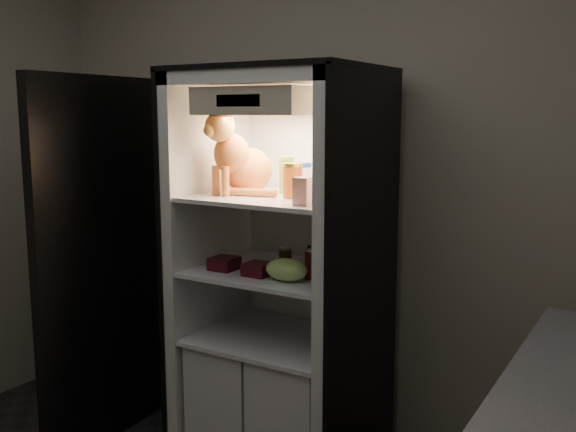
{
  "coord_description": "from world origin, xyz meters",
  "views": [
    {
      "loc": [
        1.57,
        -1.18,
        1.67
      ],
      "look_at": [
        0.06,
        1.32,
        1.2
      ],
      "focal_mm": 40.0,
      "sensor_mm": 36.0,
      "label": 1
    }
  ],
  "objects_px": {
    "berry_box_right": "(258,269)",
    "salsa_jar": "(293,181)",
    "refrigerator": "(284,296)",
    "cream_carton": "(304,191)",
    "tabby_cat": "(240,160)",
    "soda_can_c": "(313,264)",
    "berry_box_left": "(224,263)",
    "soda_can_a": "(314,256)",
    "grape_bag": "(287,270)",
    "soda_can_b": "(324,263)",
    "mayo_tub": "(301,177)",
    "pepper_jar": "(346,172)",
    "condiment_jar": "(285,256)",
    "parmesan_shaker": "(286,175)"
  },
  "relations": [
    {
      "from": "mayo_tub",
      "to": "salsa_jar",
      "type": "distance_m",
      "value": 0.23
    },
    {
      "from": "soda_can_c",
      "to": "berry_box_left",
      "type": "height_order",
      "value": "soda_can_c"
    },
    {
      "from": "parmesan_shaker",
      "to": "salsa_jar",
      "type": "height_order",
      "value": "parmesan_shaker"
    },
    {
      "from": "grape_bag",
      "to": "soda_can_b",
      "type": "bearing_deg",
      "value": 45.59
    },
    {
      "from": "cream_carton",
      "to": "refrigerator",
      "type": "bearing_deg",
      "value": 134.13
    },
    {
      "from": "tabby_cat",
      "to": "soda_can_c",
      "type": "relative_size",
      "value": 3.22
    },
    {
      "from": "mayo_tub",
      "to": "soda_can_a",
      "type": "relative_size",
      "value": 1.17
    },
    {
      "from": "salsa_jar",
      "to": "condiment_jar",
      "type": "bearing_deg",
      "value": 132.67
    },
    {
      "from": "refrigerator",
      "to": "soda_can_c",
      "type": "xyz_separation_m",
      "value": [
        0.23,
        -0.13,
        0.21
      ]
    },
    {
      "from": "cream_carton",
      "to": "berry_box_left",
      "type": "height_order",
      "value": "cream_carton"
    },
    {
      "from": "salsa_jar",
      "to": "grape_bag",
      "type": "height_order",
      "value": "salsa_jar"
    },
    {
      "from": "cream_carton",
      "to": "berry_box_right",
      "type": "bearing_deg",
      "value": 166.6
    },
    {
      "from": "cream_carton",
      "to": "berry_box_left",
      "type": "distance_m",
      "value": 0.61
    },
    {
      "from": "parmesan_shaker",
      "to": "soda_can_a",
      "type": "distance_m",
      "value": 0.4
    },
    {
      "from": "berry_box_left",
      "to": "berry_box_right",
      "type": "relative_size",
      "value": 1.02
    },
    {
      "from": "soda_can_c",
      "to": "condiment_jar",
      "type": "relative_size",
      "value": 1.49
    },
    {
      "from": "cream_carton",
      "to": "grape_bag",
      "type": "bearing_deg",
      "value": 154.94
    },
    {
      "from": "parmesan_shaker",
      "to": "tabby_cat",
      "type": "bearing_deg",
      "value": -154.47
    },
    {
      "from": "parmesan_shaker",
      "to": "salsa_jar",
      "type": "xyz_separation_m",
      "value": [
        0.1,
        -0.11,
        -0.01
      ]
    },
    {
      "from": "berry_box_right",
      "to": "salsa_jar",
      "type": "bearing_deg",
      "value": 42.7
    },
    {
      "from": "mayo_tub",
      "to": "berry_box_right",
      "type": "xyz_separation_m",
      "value": [
        -0.04,
        -0.32,
        -0.39
      ]
    },
    {
      "from": "cream_carton",
      "to": "grape_bag",
      "type": "relative_size",
      "value": 0.6
    },
    {
      "from": "soda_can_b",
      "to": "berry_box_right",
      "type": "distance_m",
      "value": 0.3
    },
    {
      "from": "mayo_tub",
      "to": "soda_can_b",
      "type": "bearing_deg",
      "value": -40.85
    },
    {
      "from": "soda_can_b",
      "to": "salsa_jar",
      "type": "bearing_deg",
      "value": -178.52
    },
    {
      "from": "parmesan_shaker",
      "to": "soda_can_b",
      "type": "height_order",
      "value": "parmesan_shaker"
    },
    {
      "from": "tabby_cat",
      "to": "parmesan_shaker",
      "type": "height_order",
      "value": "tabby_cat"
    },
    {
      "from": "mayo_tub",
      "to": "soda_can_a",
      "type": "bearing_deg",
      "value": -33.74
    },
    {
      "from": "pepper_jar",
      "to": "soda_can_a",
      "type": "xyz_separation_m",
      "value": [
        -0.16,
        -0.01,
        -0.4
      ]
    },
    {
      "from": "refrigerator",
      "to": "berry_box_left",
      "type": "bearing_deg",
      "value": -136.69
    },
    {
      "from": "refrigerator",
      "to": "soda_can_a",
      "type": "relative_size",
      "value": 15.43
    },
    {
      "from": "refrigerator",
      "to": "mayo_tub",
      "type": "xyz_separation_m",
      "value": [
        0.03,
        0.12,
        0.57
      ]
    },
    {
      "from": "soda_can_a",
      "to": "soda_can_c",
      "type": "xyz_separation_m",
      "value": [
        0.08,
        -0.16,
        0.0
      ]
    },
    {
      "from": "refrigerator",
      "to": "condiment_jar",
      "type": "bearing_deg",
      "value": 108.58
    },
    {
      "from": "pepper_jar",
      "to": "condiment_jar",
      "type": "height_order",
      "value": "pepper_jar"
    },
    {
      "from": "cream_carton",
      "to": "soda_can_a",
      "type": "xyz_separation_m",
      "value": [
        -0.12,
        0.31,
        -0.35
      ]
    },
    {
      "from": "soda_can_a",
      "to": "soda_can_b",
      "type": "bearing_deg",
      "value": -46.52
    },
    {
      "from": "soda_can_c",
      "to": "grape_bag",
      "type": "bearing_deg",
      "value": -133.03
    },
    {
      "from": "tabby_cat",
      "to": "soda_can_c",
      "type": "height_order",
      "value": "tabby_cat"
    },
    {
      "from": "tabby_cat",
      "to": "berry_box_left",
      "type": "xyz_separation_m",
      "value": [
        -0.02,
        -0.11,
        -0.48
      ]
    },
    {
      "from": "grape_bag",
      "to": "berry_box_right",
      "type": "distance_m",
      "value": 0.16
    },
    {
      "from": "grape_bag",
      "to": "cream_carton",
      "type": "bearing_deg",
      "value": -25.06
    },
    {
      "from": "refrigerator",
      "to": "berry_box_left",
      "type": "distance_m",
      "value": 0.34
    },
    {
      "from": "mayo_tub",
      "to": "soda_can_b",
      "type": "xyz_separation_m",
      "value": [
        0.24,
        -0.21,
        -0.36
      ]
    },
    {
      "from": "pepper_jar",
      "to": "soda_can_c",
      "type": "relative_size",
      "value": 1.74
    },
    {
      "from": "refrigerator",
      "to": "cream_carton",
      "type": "bearing_deg",
      "value": -45.87
    },
    {
      "from": "parmesan_shaker",
      "to": "salsa_jar",
      "type": "relative_size",
      "value": 1.12
    },
    {
      "from": "refrigerator",
      "to": "parmesan_shaker",
      "type": "relative_size",
      "value": 10.67
    },
    {
      "from": "mayo_tub",
      "to": "soda_can_a",
      "type": "xyz_separation_m",
      "value": [
        0.12,
        -0.08,
        -0.36
      ]
    },
    {
      "from": "soda_can_c",
      "to": "refrigerator",
      "type": "bearing_deg",
      "value": 150.76
    }
  ]
}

